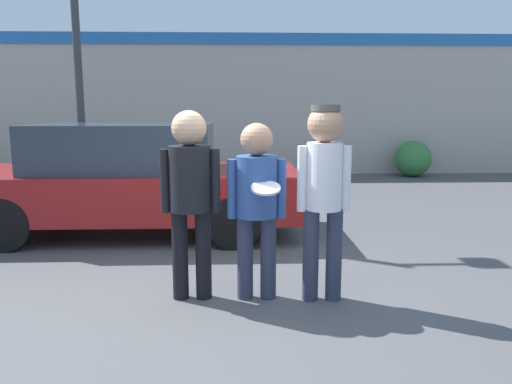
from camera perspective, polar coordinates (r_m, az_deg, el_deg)
ground_plane at (r=4.81m, az=-4.18°, el=-12.43°), size 56.00×56.00×0.00m
storefront_building at (r=13.50m, az=-2.95°, el=10.01°), size 24.00×0.22×3.70m
person_left at (r=4.65m, az=-7.53°, el=0.59°), size 0.55×0.38×1.78m
person_middle_with_frisbee at (r=4.62m, az=0.09°, el=-0.40°), size 0.55×0.58×1.67m
person_right at (r=4.61m, az=7.78°, el=0.95°), size 0.49×0.33×1.83m
parked_car_near at (r=7.30m, az=-14.17°, el=1.38°), size 4.68×1.86×1.58m
shrub at (r=13.71m, az=17.50°, el=3.67°), size 0.94×0.94×0.94m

